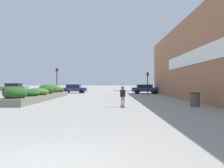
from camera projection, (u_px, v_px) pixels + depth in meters
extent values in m
cube|color=#9E6647|center=(202.00, 55.00, 15.87)|extent=(0.60, 34.14, 7.72)
cube|color=white|center=(206.00, 53.00, 14.46)|extent=(0.06, 18.95, 1.20)
cube|color=slate|center=(43.00, 97.00, 19.48)|extent=(1.84, 13.24, 0.53)
ellipsoid|color=#234C1E|center=(15.00, 93.00, 13.97)|extent=(1.63, 1.61, 0.94)
ellipsoid|color=#234C1E|center=(30.00, 93.00, 16.33)|extent=(1.58, 1.66, 0.64)
ellipsoid|color=#3D6623|center=(38.00, 92.00, 18.10)|extent=(1.93, 1.95, 0.72)
ellipsoid|color=#234C1E|center=(46.00, 90.00, 20.38)|extent=(1.56, 1.85, 1.05)
ellipsoid|color=#3D6623|center=(53.00, 89.00, 22.97)|extent=(1.42, 1.40, 1.06)
ellipsoid|color=#234C1E|center=(57.00, 90.00, 24.75)|extent=(1.72, 1.92, 0.67)
cube|color=maroon|center=(123.00, 106.00, 13.12)|extent=(0.29, 0.78, 0.01)
cylinder|color=beige|center=(121.00, 106.00, 13.38)|extent=(0.06, 0.06, 0.06)
cylinder|color=beige|center=(123.00, 106.00, 13.40)|extent=(0.06, 0.06, 0.06)
cylinder|color=beige|center=(122.00, 107.00, 12.85)|extent=(0.06, 0.06, 0.06)
cylinder|color=beige|center=(125.00, 107.00, 12.87)|extent=(0.06, 0.06, 0.06)
cylinder|color=tan|center=(122.00, 101.00, 13.12)|extent=(0.12, 0.12, 0.59)
cylinder|color=tan|center=(124.00, 101.00, 13.13)|extent=(0.12, 0.12, 0.59)
cube|color=slate|center=(123.00, 98.00, 13.12)|extent=(0.23, 0.20, 0.21)
cube|color=black|center=(123.00, 93.00, 13.12)|extent=(0.35, 0.20, 0.46)
cylinder|color=tan|center=(117.00, 91.00, 13.08)|extent=(0.44, 0.13, 0.08)
cylinder|color=tan|center=(128.00, 91.00, 13.16)|extent=(0.44, 0.13, 0.08)
sphere|color=tan|center=(123.00, 88.00, 13.12)|extent=(0.19, 0.19, 0.19)
sphere|color=blue|center=(123.00, 88.00, 13.12)|extent=(0.22, 0.22, 0.22)
cylinder|color=#514C47|center=(195.00, 100.00, 13.46)|extent=(0.61, 0.61, 0.89)
cylinder|color=black|center=(195.00, 93.00, 13.46)|extent=(0.64, 0.64, 0.05)
cube|color=navy|center=(75.00, 89.00, 32.68)|extent=(3.93, 1.94, 0.58)
cube|color=black|center=(74.00, 86.00, 32.68)|extent=(2.16, 1.70, 0.52)
cylinder|color=black|center=(83.00, 91.00, 33.59)|extent=(0.61, 0.22, 0.61)
cylinder|color=black|center=(81.00, 91.00, 31.75)|extent=(0.61, 0.22, 0.61)
cylinder|color=black|center=(68.00, 91.00, 33.61)|extent=(0.61, 0.22, 0.61)
cylinder|color=black|center=(66.00, 91.00, 31.77)|extent=(0.61, 0.22, 0.61)
cube|color=silver|center=(207.00, 89.00, 32.76)|extent=(4.31, 1.74, 0.68)
cube|color=black|center=(206.00, 85.00, 32.76)|extent=(2.37, 1.53, 0.55)
cylinder|color=black|center=(213.00, 91.00, 33.58)|extent=(0.61, 0.22, 0.61)
cylinder|color=black|center=(218.00, 91.00, 31.93)|extent=(0.61, 0.22, 0.61)
cylinder|color=black|center=(197.00, 91.00, 33.60)|extent=(0.61, 0.22, 0.61)
cylinder|color=black|center=(201.00, 91.00, 31.94)|extent=(0.61, 0.22, 0.61)
cube|color=navy|center=(145.00, 90.00, 30.87)|extent=(4.23, 1.85, 0.61)
cube|color=black|center=(144.00, 86.00, 30.87)|extent=(2.33, 1.63, 0.48)
cylinder|color=black|center=(153.00, 91.00, 31.75)|extent=(0.63, 0.22, 0.63)
cylinder|color=black|center=(155.00, 92.00, 29.99)|extent=(0.63, 0.22, 0.63)
cylinder|color=black|center=(136.00, 91.00, 31.76)|extent=(0.63, 0.22, 0.63)
cylinder|color=black|center=(138.00, 92.00, 30.00)|extent=(0.63, 0.22, 0.63)
cube|color=slate|center=(15.00, 88.00, 34.15)|extent=(4.15, 1.89, 0.75)
cube|color=black|center=(14.00, 85.00, 34.15)|extent=(2.28, 1.67, 0.52)
cylinder|color=black|center=(24.00, 90.00, 35.05)|extent=(0.67, 0.22, 0.67)
cylinder|color=black|center=(20.00, 91.00, 33.25)|extent=(0.67, 0.22, 0.67)
cylinder|color=black|center=(10.00, 90.00, 35.06)|extent=(0.67, 0.22, 0.67)
cylinder|color=black|center=(4.00, 91.00, 33.26)|extent=(0.67, 0.22, 0.67)
cylinder|color=black|center=(57.00, 83.00, 27.59)|extent=(0.11, 0.11, 3.24)
cube|color=black|center=(57.00, 70.00, 27.59)|extent=(0.28, 0.20, 0.45)
sphere|color=red|center=(57.00, 69.00, 27.47)|extent=(0.15, 0.15, 0.15)
sphere|color=#2D2823|center=(57.00, 70.00, 27.47)|extent=(0.15, 0.15, 0.15)
sphere|color=#2D2823|center=(57.00, 71.00, 27.47)|extent=(0.15, 0.15, 0.15)
cylinder|color=black|center=(148.00, 85.00, 27.09)|extent=(0.11, 0.11, 2.62)
cube|color=black|center=(148.00, 74.00, 27.09)|extent=(0.28, 0.20, 0.45)
sphere|color=red|center=(148.00, 73.00, 26.96)|extent=(0.15, 0.15, 0.15)
sphere|color=#2D2823|center=(148.00, 74.00, 26.96)|extent=(0.15, 0.15, 0.15)
sphere|color=#2D2823|center=(148.00, 75.00, 26.97)|extent=(0.15, 0.15, 0.15)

